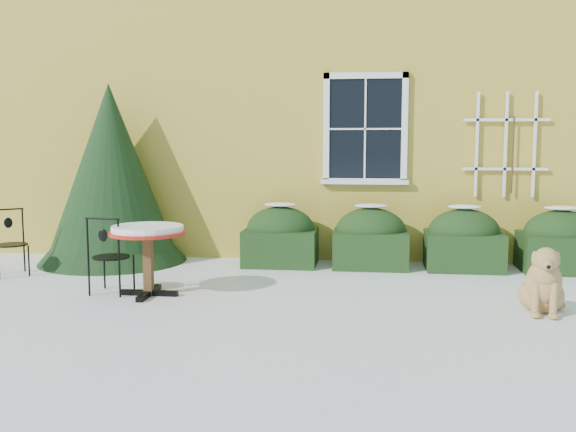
# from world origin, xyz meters

# --- Properties ---
(ground) EXTENTS (80.00, 80.00, 0.00)m
(ground) POSITION_xyz_m (0.00, 0.00, 0.00)
(ground) COLOR white
(ground) RESTS_ON ground
(house) EXTENTS (12.40, 8.40, 6.40)m
(house) POSITION_xyz_m (0.00, 7.00, 3.22)
(house) COLOR gold
(house) RESTS_ON ground
(hedge_row) EXTENTS (4.95, 0.80, 0.91)m
(hedge_row) POSITION_xyz_m (1.65, 2.55, 0.40)
(hedge_row) COLOR black
(hedge_row) RESTS_ON ground
(evergreen_shrub) EXTENTS (2.18, 2.18, 2.64)m
(evergreen_shrub) POSITION_xyz_m (-2.83, 2.52, 1.06)
(evergreen_shrub) COLOR black
(evergreen_shrub) RESTS_ON ground
(bistro_table) EXTENTS (0.89, 0.89, 0.82)m
(bistro_table) POSITION_xyz_m (-1.58, 0.49, 0.69)
(bistro_table) COLOR black
(bistro_table) RESTS_ON ground
(patio_chair_near) EXTENTS (0.45, 0.44, 0.92)m
(patio_chair_near) POSITION_xyz_m (-2.06, 0.53, 0.46)
(patio_chair_near) COLOR black
(patio_chair_near) RESTS_ON ground
(patio_chair_far) EXTENTS (0.55, 0.55, 0.89)m
(patio_chair_far) POSITION_xyz_m (-3.81, 1.41, 0.44)
(patio_chair_far) COLOR black
(patio_chair_far) RESTS_ON ground
(dog) EXTENTS (0.54, 0.81, 0.74)m
(dog) POSITION_xyz_m (2.77, 0.23, 0.30)
(dog) COLOR tan
(dog) RESTS_ON ground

